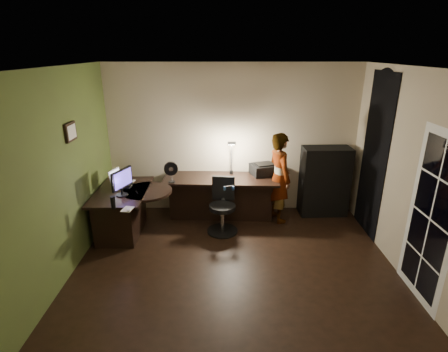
{
  "coord_description": "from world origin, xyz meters",
  "views": [
    {
      "loc": [
        -0.15,
        -4.16,
        2.89
      ],
      "look_at": [
        -0.15,
        1.05,
        1.0
      ],
      "focal_mm": 28.0,
      "sensor_mm": 36.0,
      "label": 1
    }
  ],
  "objects_px": {
    "person": "(279,178)",
    "cabinet": "(324,181)",
    "office_chair": "(222,207)",
    "desk_right": "(221,197)",
    "desk_left": "(124,212)",
    "monitor": "(121,186)"
  },
  "relations": [
    {
      "from": "person",
      "to": "cabinet",
      "type": "bearing_deg",
      "value": -92.13
    },
    {
      "from": "office_chair",
      "to": "person",
      "type": "distance_m",
      "value": 1.15
    },
    {
      "from": "desk_right",
      "to": "person",
      "type": "bearing_deg",
      "value": -3.35
    },
    {
      "from": "desk_left",
      "to": "monitor",
      "type": "bearing_deg",
      "value": -72.75
    },
    {
      "from": "office_chair",
      "to": "monitor",
      "type": "bearing_deg",
      "value": -166.89
    },
    {
      "from": "monitor",
      "to": "person",
      "type": "xyz_separation_m",
      "value": [
        2.55,
        0.69,
        -0.12
      ]
    },
    {
      "from": "desk_right",
      "to": "monitor",
      "type": "bearing_deg",
      "value": -149.82
    },
    {
      "from": "desk_left",
      "to": "monitor",
      "type": "distance_m",
      "value": 0.58
    },
    {
      "from": "monitor",
      "to": "person",
      "type": "bearing_deg",
      "value": 36.85
    },
    {
      "from": "desk_left",
      "to": "desk_right",
      "type": "bearing_deg",
      "value": 19.32
    },
    {
      "from": "person",
      "to": "monitor",
      "type": "bearing_deg",
      "value": 86.4
    },
    {
      "from": "office_chair",
      "to": "person",
      "type": "bearing_deg",
      "value": 30.52
    },
    {
      "from": "office_chair",
      "to": "desk_left",
      "type": "bearing_deg",
      "value": -174.47
    },
    {
      "from": "office_chair",
      "to": "desk_right",
      "type": "bearing_deg",
      "value": 97.48
    },
    {
      "from": "cabinet",
      "to": "desk_right",
      "type": "bearing_deg",
      "value": -177.55
    },
    {
      "from": "desk_left",
      "to": "desk_right",
      "type": "xyz_separation_m",
      "value": [
        1.6,
        0.59,
        0.0
      ]
    },
    {
      "from": "desk_right",
      "to": "office_chair",
      "type": "xyz_separation_m",
      "value": [
        0.02,
        -0.58,
        0.08
      ]
    },
    {
      "from": "cabinet",
      "to": "monitor",
      "type": "bearing_deg",
      "value": -166.62
    },
    {
      "from": "desk_left",
      "to": "person",
      "type": "distance_m",
      "value": 2.69
    },
    {
      "from": "desk_right",
      "to": "cabinet",
      "type": "height_order",
      "value": "cabinet"
    },
    {
      "from": "cabinet",
      "to": "monitor",
      "type": "relative_size",
      "value": 2.75
    },
    {
      "from": "desk_left",
      "to": "cabinet",
      "type": "bearing_deg",
      "value": 11.1
    }
  ]
}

